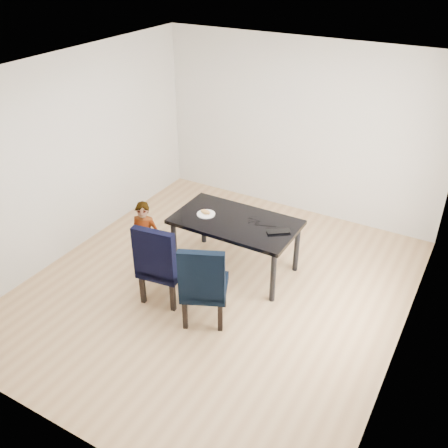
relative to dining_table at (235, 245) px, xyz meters
The scene contains 14 objects.
floor 0.63m from the dining_table, 90.00° to the right, with size 4.50×5.00×0.01m, color tan.
ceiling 2.38m from the dining_table, 90.00° to the right, with size 4.50×5.00×0.01m, color white.
wall_back 2.23m from the dining_table, 90.00° to the left, with size 4.50×0.01×2.70m, color silver.
wall_front 3.16m from the dining_table, 90.00° to the right, with size 4.50×0.01×2.70m, color silver.
wall_left 2.51m from the dining_table, 167.50° to the right, with size 0.01×5.00×2.70m, color silver.
wall_right 2.51m from the dining_table, 12.50° to the right, with size 0.01×5.00×2.70m, color silver.
dining_table is the anchor object (origin of this frame).
chair_left 1.06m from the dining_table, 116.39° to the right, with size 0.52×0.54×1.07m, color black.
chair_right 1.06m from the dining_table, 81.06° to the right, with size 0.51×0.53×1.06m, color black.
child 1.18m from the dining_table, 146.22° to the right, with size 0.38×0.25×1.04m, color orange.
plate 0.56m from the dining_table, behind, with size 0.24×0.24×0.01m, color white.
sandwich 0.59m from the dining_table, behind, with size 0.14×0.07×0.06m, color #CA9448.
laptop 0.69m from the dining_table, ahead, with size 0.29×0.19×0.02m, color black.
cable_tangle 0.45m from the dining_table, 12.45° to the left, with size 0.14×0.14×0.01m, color black.
Camera 1 is at (2.60, -4.37, 3.95)m, focal length 40.00 mm.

